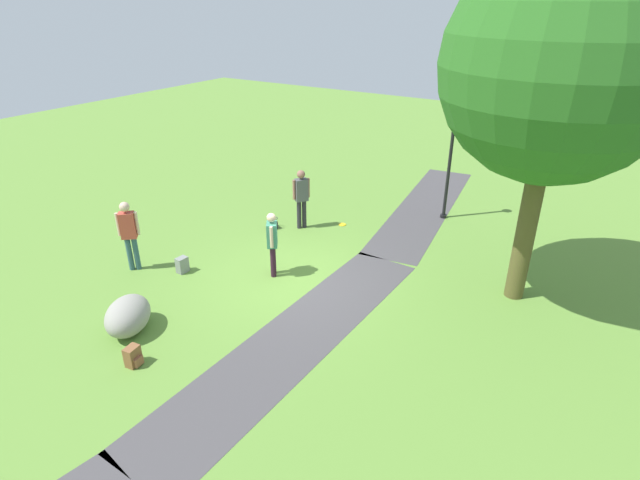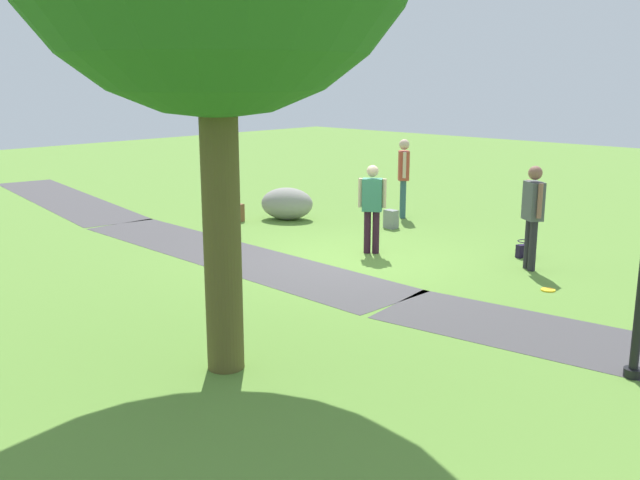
# 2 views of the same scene
# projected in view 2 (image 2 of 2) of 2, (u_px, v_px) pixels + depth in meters

# --- Properties ---
(ground_plane) EXTENTS (48.00, 48.00, 0.00)m
(ground_plane) POSITION_uv_depth(u_px,v_px,m) (355.00, 260.00, 12.82)
(ground_plane) COLOR olive
(footpath_segment_mid) EXTENTS (8.04, 1.85, 0.01)m
(footpath_segment_mid) POSITION_uv_depth(u_px,v_px,m) (229.00, 255.00, 13.17)
(footpath_segment_mid) COLOR #454244
(footpath_segment_mid) RESTS_ON ground
(footpath_segment_far) EXTENTS (8.16, 2.96, 0.01)m
(footpath_segment_far) POSITION_uv_depth(u_px,v_px,m) (64.00, 199.00, 19.06)
(footpath_segment_far) COLOR #454244
(footpath_segment_far) RESTS_ON ground
(lawn_boulder) EXTENTS (1.46, 1.34, 0.74)m
(lawn_boulder) POSITION_uv_depth(u_px,v_px,m) (287.00, 204.00, 16.34)
(lawn_boulder) COLOR gray
(lawn_boulder) RESTS_ON ground
(woman_with_handbag) EXTENTS (0.44, 0.40, 1.78)m
(woman_with_handbag) POSITION_uv_depth(u_px,v_px,m) (533.00, 210.00, 11.97)
(woman_with_handbag) COLOR #27252D
(woman_with_handbag) RESTS_ON ground
(man_near_boulder) EXTENTS (0.42, 0.43, 1.82)m
(man_near_boulder) POSITION_uv_depth(u_px,v_px,m) (404.00, 172.00, 16.40)
(man_near_boulder) COLOR #31565E
(man_near_boulder) RESTS_ON ground
(passerby_on_path) EXTENTS (0.44, 0.40, 1.65)m
(passerby_on_path) POSITION_uv_depth(u_px,v_px,m) (372.00, 203.00, 13.11)
(passerby_on_path) COLOR #321729
(passerby_on_path) RESTS_ON ground
(handbag_on_grass) EXTENTS (0.36, 0.36, 0.31)m
(handbag_on_grass) POSITION_uv_depth(u_px,v_px,m) (525.00, 250.00, 12.99)
(handbag_on_grass) COLOR black
(handbag_on_grass) RESTS_ON ground
(backpack_by_boulder) EXTENTS (0.30, 0.29, 0.40)m
(backpack_by_boulder) POSITION_uv_depth(u_px,v_px,m) (237.00, 213.00, 16.17)
(backpack_by_boulder) COLOR brown
(backpack_by_boulder) RESTS_ON ground
(spare_backpack_on_lawn) EXTENTS (0.29, 0.28, 0.40)m
(spare_backpack_on_lawn) POSITION_uv_depth(u_px,v_px,m) (391.00, 219.00, 15.45)
(spare_backpack_on_lawn) COLOR gray
(spare_backpack_on_lawn) RESTS_ON ground
(frisbee_on_grass) EXTENTS (0.22, 0.22, 0.02)m
(frisbee_on_grass) POSITION_uv_depth(u_px,v_px,m) (548.00, 290.00, 11.01)
(frisbee_on_grass) COLOR yellow
(frisbee_on_grass) RESTS_ON ground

